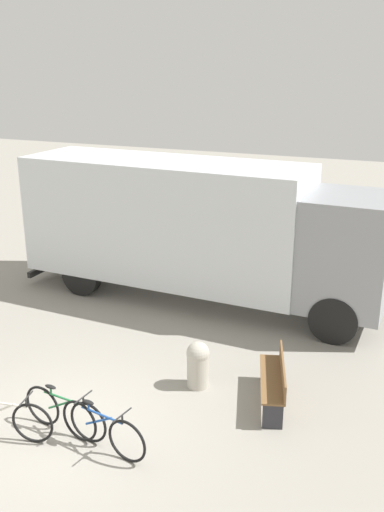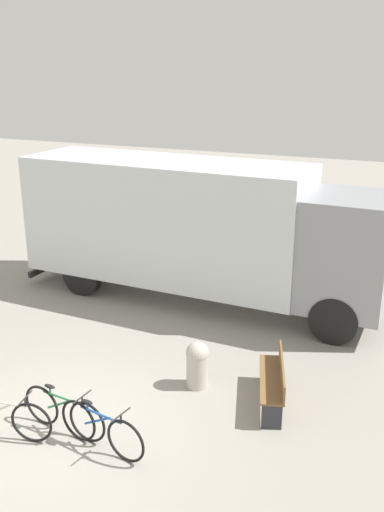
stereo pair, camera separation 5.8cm
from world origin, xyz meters
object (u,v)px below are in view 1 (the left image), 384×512
at_px(park_bench, 276,379).
at_px(bicycle_far, 102,429).
at_px(bicycle_middle, 65,412).
at_px(delivery_truck, 194,225).
at_px(bollard_near_bench, 198,363).
at_px(bicycle_near, 5,418).

relative_size(park_bench, bicycle_far, 1.04).
bearing_deg(bicycle_middle, delivery_truck, 98.10).
bearing_deg(bollard_near_bench, park_bench, 0.72).
bearing_deg(bicycle_middle, bicycle_near, -142.30).
height_order(park_bench, bicycle_far, park_bench).
bearing_deg(delivery_truck, park_bench, -48.74).
distance_m(delivery_truck, bicycle_middle, 6.23).
relative_size(bicycle_near, bicycle_far, 1.00).
relative_size(delivery_truck, bicycle_far, 5.57).
relative_size(park_bench, bicycle_near, 1.03).
distance_m(delivery_truck, bollard_near_bench, 4.46).
xyz_separation_m(delivery_truck, bicycle_far, (0.99, -6.19, -1.57)).
distance_m(bicycle_middle, bollard_near_bench, 2.62).
distance_m(park_bench, bicycle_middle, 3.67).
xyz_separation_m(delivery_truck, bollard_near_bench, (1.66, -3.87, -1.47)).
height_order(bicycle_middle, bicycle_far, same).
xyz_separation_m(bicycle_middle, bollard_near_bench, (1.48, 2.16, 0.11)).
relative_size(delivery_truck, bollard_near_bench, 10.23).
relative_size(park_bench, bicycle_middle, 1.03).
bearing_deg(bicycle_far, bicycle_middle, 178.71).
bearing_deg(bicycle_near, park_bench, 26.18).
distance_m(bicycle_far, bollard_near_bench, 2.42).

